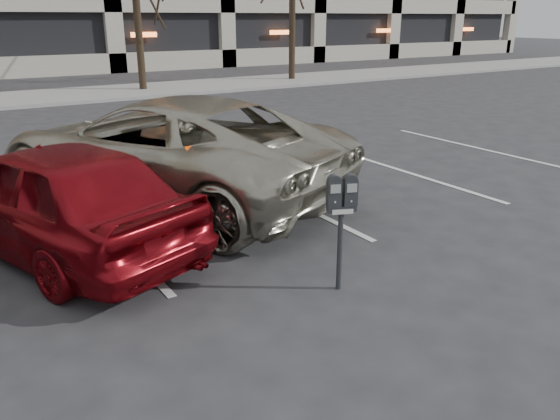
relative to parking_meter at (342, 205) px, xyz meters
name	(u,v)px	position (x,y,z in m)	size (l,w,h in m)	color
ground	(271,258)	(-0.19, 1.07, -0.96)	(140.00, 140.00, 0.00)	#28282B
sidewalk	(34,98)	(-0.19, 17.07, -0.90)	(80.00, 4.00, 0.12)	gray
stall_lines	(103,223)	(-1.59, 3.37, -0.95)	(16.90, 5.20, 0.00)	silver
parking_meter	(342,205)	(0.00, 0.00, 0.00)	(0.34, 0.23, 1.25)	black
suv_silver	(167,149)	(-0.36, 3.91, -0.14)	(4.92, 6.50, 1.65)	#ADA893
car_red	(55,196)	(-2.29, 2.67, -0.24)	(1.69, 4.21, 1.44)	maroon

